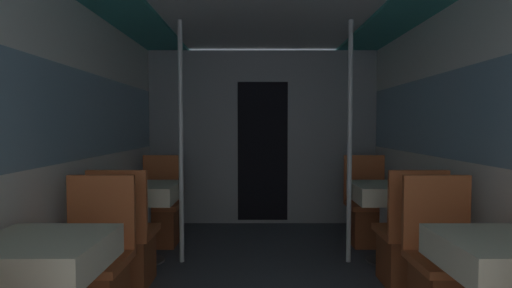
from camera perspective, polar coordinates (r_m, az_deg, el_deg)
name	(u,v)px	position (r m, az deg, el deg)	size (l,w,h in m)	color
wall_left	(70,141)	(3.29, -25.09, 0.34)	(0.05, 6.47, 2.22)	silver
wall_right	(466,141)	(3.36, 27.85, 0.33)	(0.05, 6.47, 2.22)	silver
bulkhead_far	(263,138)	(5.15, 1.01, 0.89)	(2.91, 0.09, 2.22)	gray
dining_table_left_0	(43,263)	(2.24, -28.17, -14.76)	(0.59, 0.59, 0.72)	#4C4C51
chair_left_far_0	(92,283)	(2.82, -22.35, -17.84)	(0.44, 0.44, 0.94)	brown
dining_table_left_1	(145,197)	(3.84, -15.52, -7.30)	(0.59, 0.59, 0.72)	#4C4C51
chair_left_near_1	(126,250)	(3.39, -18.07, -14.24)	(0.44, 0.44, 0.94)	brown
chair_left_far_1	(160,217)	(4.44, -13.49, -10.16)	(0.44, 0.44, 0.94)	brown
support_pole_left_1	(181,142)	(3.71, -10.61, 0.24)	(0.04, 0.04, 2.22)	silver
dining_table_right_0	(506,263)	(2.32, 32.12, -14.23)	(0.59, 0.59, 0.72)	#4C4C51
chair_right_far_0	(448,283)	(2.89, 25.75, -17.42)	(0.44, 0.44, 0.94)	brown
dining_table_right_1	(386,197)	(3.89, 18.08, -7.21)	(0.59, 0.59, 0.72)	#4C4C51
chair_right_near_1	(409,250)	(3.45, 20.97, -14.01)	(0.44, 0.44, 0.94)	brown
chair_right_far_1	(368,217)	(4.48, 15.77, -10.06)	(0.44, 0.44, 0.94)	brown
support_pole_right_1	(350,142)	(3.75, 13.30, 0.23)	(0.04, 0.04, 2.22)	silver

